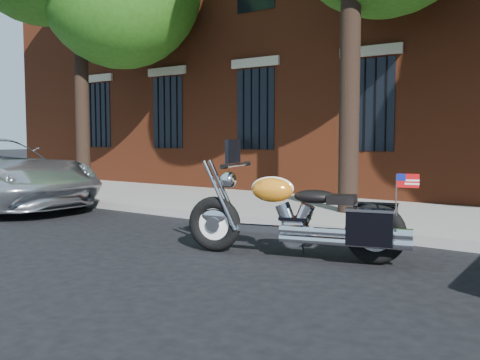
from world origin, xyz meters
The scene contains 4 objects.
ground centered at (0.00, 0.00, 0.00)m, with size 120.00×120.00×0.00m, color black.
curb centered at (0.00, 1.38, 0.07)m, with size 40.00×0.16×0.15m, color gray.
sidewalk centered at (0.00, 3.26, 0.07)m, with size 40.00×3.60×0.15m, color gray.
motorcycle centered at (1.36, -0.32, 0.50)m, with size 2.91×1.29×1.46m.
Camera 1 is at (4.56, -6.02, 1.49)m, focal length 40.00 mm.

